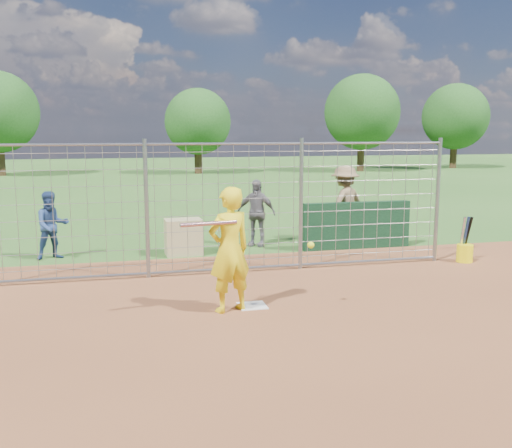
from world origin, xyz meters
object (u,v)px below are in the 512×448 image
object	(u,v)px
bystander_a	(52,225)
equipment_bin	(183,237)
bystander_c	(345,204)
bucket_with_bats	(465,251)
bystander_b	(256,213)
batter	(229,250)

from	to	relation	value
bystander_a	equipment_bin	distance (m)	2.82
bystander_c	bucket_with_bats	bearing A→B (deg)	91.58
bystander_c	bystander_a	bearing A→B (deg)	-24.76
bystander_b	bucket_with_bats	xyz separation A→B (m)	(3.88, -2.70, -0.56)
batter	bystander_b	size ratio (longest dim) A/B	1.20
bystander_b	bystander_c	distance (m)	2.29
batter	bucket_with_bats	size ratio (longest dim) A/B	1.98
bucket_with_bats	batter	bearing A→B (deg)	-158.88
batter	bystander_b	world-z (taller)	batter
bucket_with_bats	bystander_b	bearing A→B (deg)	145.10
equipment_bin	bystander_a	bearing A→B (deg)	173.04
bystander_a	equipment_bin	xyz separation A→B (m)	(2.79, -0.22, -0.33)
bystander_a	bystander_c	world-z (taller)	bystander_c
equipment_bin	bucket_with_bats	distance (m)	6.07
batter	bystander_a	distance (m)	5.39
batter	equipment_bin	distance (m)	4.27
batter	bystander_c	distance (m)	6.21
batter	equipment_bin	world-z (taller)	batter
equipment_bin	bucket_with_bats	size ratio (longest dim) A/B	0.82
bystander_a	equipment_bin	world-z (taller)	bystander_a
bystander_a	equipment_bin	bearing A→B (deg)	-23.18
batter	bystander_b	distance (m)	5.06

